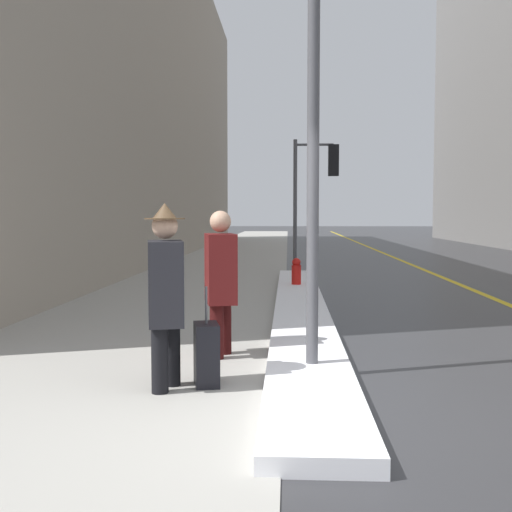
{
  "coord_description": "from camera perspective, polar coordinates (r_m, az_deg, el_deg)",
  "views": [
    {
      "loc": [
        0.04,
        -4.78,
        1.63
      ],
      "look_at": [
        -0.4,
        4.0,
        1.05
      ],
      "focal_mm": 45.0,
      "sensor_mm": 36.0,
      "label": 1
    }
  ],
  "objects": [
    {
      "name": "lamp_post",
      "position": [
        6.49,
        5.14,
        16.28
      ],
      "size": [
        0.28,
        0.28,
        5.1
      ],
      "color": "#515156",
      "rests_on": "ground"
    },
    {
      "name": "building_facade_left",
      "position": [
        26.22,
        -13.18,
        14.4
      ],
      "size": [
        6.0,
        36.0,
        13.02
      ],
      "color": "gray",
      "rests_on": "ground"
    },
    {
      "name": "road_centre_stripe",
      "position": [
        20.24,
        14.14,
        -0.96
      ],
      "size": [
        0.16,
        80.0,
        0.0
      ],
      "color": "gold",
      "rests_on": "ground"
    },
    {
      "name": "rolling_suitcase",
      "position": [
        6.13,
        -4.42,
        -8.74
      ],
      "size": [
        0.29,
        0.4,
        0.95
      ],
      "rotation": [
        0.0,
        0.0,
        -1.35
      ],
      "color": "black",
      "rests_on": "ground"
    },
    {
      "name": "sidewalk_slab",
      "position": [
        19.95,
        -3.01,
        -0.9
      ],
      "size": [
        4.0,
        80.0,
        0.01
      ],
      "color": "#9E9B93",
      "rests_on": "ground"
    },
    {
      "name": "traffic_light_near",
      "position": [
        18.75,
        5.6,
        7.1
      ],
      "size": [
        1.31,
        0.32,
        3.77
      ],
      "rotation": [
        0.0,
        0.0,
        -0.0
      ],
      "color": "#515156",
      "rests_on": "ground"
    },
    {
      "name": "pedestrian_in_glasses",
      "position": [
        7.25,
        -3.17,
        -1.82
      ],
      "size": [
        0.43,
        0.6,
        1.66
      ],
      "rotation": [
        0.0,
        0.0,
        -1.35
      ],
      "color": "#340C0C",
      "rests_on": "ground"
    },
    {
      "name": "fire_hydrant",
      "position": [
        13.56,
        3.6,
        -1.67
      ],
      "size": [
        0.2,
        0.2,
        0.7
      ],
      "color": "red",
      "rests_on": "ground"
    },
    {
      "name": "snow_bank_curb",
      "position": [
        10.44,
        4.0,
        -4.82
      ],
      "size": [
        0.83,
        12.97,
        0.14
      ],
      "color": "white",
      "rests_on": "ground"
    },
    {
      "name": "ground_plane",
      "position": [
        5.05,
        2.34,
        -15.05
      ],
      "size": [
        160.0,
        160.0,
        0.0
      ],
      "primitive_type": "plane",
      "color": "#2D2D30"
    },
    {
      "name": "pedestrian_trailing",
      "position": [
        5.93,
        -8.05,
        -2.9
      ],
      "size": [
        0.42,
        0.59,
        1.73
      ],
      "rotation": [
        0.0,
        0.0,
        -1.35
      ],
      "color": "black",
      "rests_on": "ground"
    }
  ]
}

